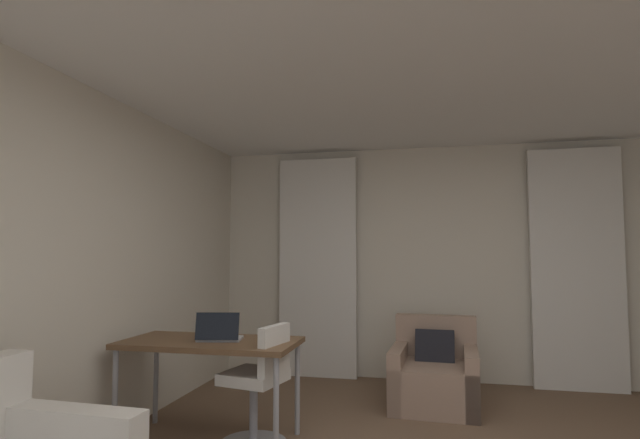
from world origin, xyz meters
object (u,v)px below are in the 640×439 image
at_px(desk, 210,349).
at_px(desk_chair, 258,392).
at_px(armchair, 435,376).
at_px(laptop, 219,335).

distance_m(desk, desk_chair, 0.50).
xyz_separation_m(desk, desk_chair, (0.40, -0.05, -0.29)).
distance_m(armchair, laptop, 2.08).
relative_size(desk, desk_chair, 1.50).
xyz_separation_m(armchair, desk, (-1.66, -1.23, 0.41)).
xyz_separation_m(armchair, laptop, (-1.59, -1.24, 0.52)).
distance_m(desk_chair, laptop, 0.51).
bearing_deg(desk, armchair, 36.40).
xyz_separation_m(armchair, desk_chair, (-1.26, -1.28, 0.13)).
distance_m(armchair, desk, 2.11).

